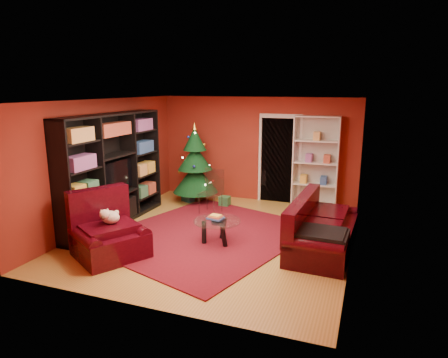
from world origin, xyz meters
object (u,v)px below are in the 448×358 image
(gift_box_teal, at_px, (189,195))
(acrylic_chair, at_px, (210,194))
(gift_box_red, at_px, (206,192))
(dog, at_px, (110,217))
(coffee_table, at_px, (217,232))
(media_unit, at_px, (113,170))
(rug, at_px, (205,234))
(armchair, at_px, (109,231))
(sofa, at_px, (324,224))
(white_bookshelf, at_px, (315,163))
(christmas_tree, at_px, (195,163))
(gift_box_green, at_px, (225,201))

(gift_box_teal, height_order, acrylic_chair, acrylic_chair)
(gift_box_red, distance_m, dog, 4.10)
(coffee_table, bearing_deg, media_unit, 173.29)
(media_unit, bearing_deg, coffee_table, -6.14)
(gift_box_teal, relative_size, dog, 0.76)
(dog, bearing_deg, rug, -7.96)
(gift_box_teal, distance_m, gift_box_red, 0.61)
(coffee_table, bearing_deg, dog, -143.85)
(gift_box_teal, xyz_separation_m, coffee_table, (1.69, -2.39, 0.08))
(media_unit, bearing_deg, dog, -56.35)
(acrylic_chair, bearing_deg, coffee_table, -57.98)
(armchair, bearing_deg, media_unit, 63.26)
(gift_box_teal, xyz_separation_m, sofa, (3.56, -1.97, 0.32))
(acrylic_chair, bearing_deg, rug, -66.21)
(media_unit, height_order, armchair, media_unit)
(dog, distance_m, acrylic_chair, 2.82)
(rug, relative_size, white_bookshelf, 1.69)
(media_unit, height_order, gift_box_red, media_unit)
(gift_box_red, height_order, acrylic_chair, acrylic_chair)
(rug, bearing_deg, gift_box_red, 112.45)
(christmas_tree, relative_size, gift_box_green, 8.48)
(armchair, bearing_deg, gift_box_teal, 34.01)
(rug, bearing_deg, white_bookshelf, 56.71)
(christmas_tree, bearing_deg, gift_box_teal, -167.50)
(gift_box_teal, relative_size, acrylic_chair, 0.33)
(gift_box_green, xyz_separation_m, white_bookshelf, (2.04, 0.65, 0.97))
(media_unit, relative_size, dog, 7.55)
(white_bookshelf, relative_size, armchair, 1.92)
(christmas_tree, height_order, coffee_table, christmas_tree)
(christmas_tree, distance_m, gift_box_red, 1.02)
(gift_box_green, bearing_deg, dog, -103.60)
(armchair, bearing_deg, gift_box_green, 17.87)
(armchair, distance_m, dog, 0.23)
(media_unit, distance_m, gift_box_teal, 2.44)
(armchair, distance_m, coffee_table, 1.92)
(gift_box_green, bearing_deg, christmas_tree, 170.41)
(rug, bearing_deg, christmas_tree, 118.81)
(gift_box_red, xyz_separation_m, dog, (-0.05, -4.06, 0.58))
(christmas_tree, bearing_deg, armchair, -89.43)
(gift_box_red, relative_size, sofa, 0.09)
(rug, xyz_separation_m, media_unit, (-2.05, -0.03, 1.15))
(dog, xyz_separation_m, acrylic_chair, (0.72, 2.72, -0.22))
(christmas_tree, bearing_deg, coffee_table, -57.68)
(gift_box_teal, xyz_separation_m, gift_box_green, (0.99, -0.11, -0.03))
(gift_box_red, xyz_separation_m, coffee_table, (1.46, -2.95, 0.13))
(christmas_tree, bearing_deg, gift_box_green, -9.59)
(armchair, bearing_deg, gift_box_red, 30.45)
(white_bookshelf, height_order, coffee_table, white_bookshelf)
(gift_box_green, distance_m, sofa, 3.19)
(dog, bearing_deg, armchair, -135.00)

